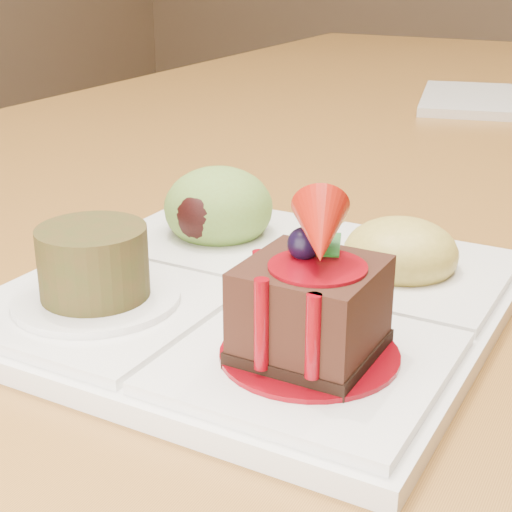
% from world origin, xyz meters
% --- Properties ---
extents(dining_table, '(1.00, 1.80, 0.75)m').
position_xyz_m(dining_table, '(0.00, 0.00, 0.68)').
color(dining_table, '#936126').
rests_on(dining_table, ground).
extents(sampler_plate, '(0.27, 0.27, 0.10)m').
position_xyz_m(sampler_plate, '(0.10, -0.66, 0.77)').
color(sampler_plate, white).
rests_on(sampler_plate, dining_table).
extents(second_plate, '(0.28, 0.28, 0.01)m').
position_xyz_m(second_plate, '(0.10, 0.08, 0.76)').
color(second_plate, white).
rests_on(second_plate, dining_table).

